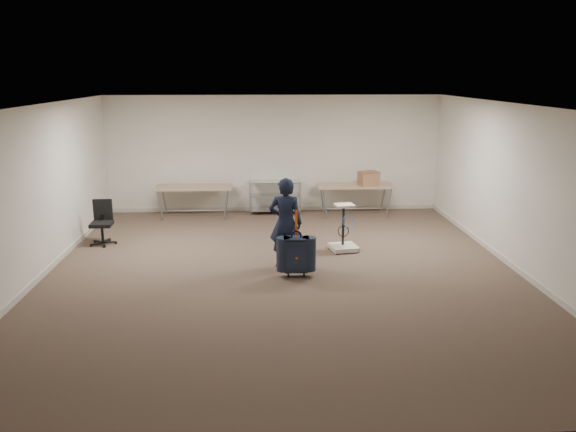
{
  "coord_description": "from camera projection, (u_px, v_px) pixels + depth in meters",
  "views": [
    {
      "loc": [
        -0.4,
        -8.99,
        3.29
      ],
      "look_at": [
        0.11,
        0.3,
        0.92
      ],
      "focal_mm": 35.0,
      "sensor_mm": 36.0,
      "label": 1
    }
  ],
  "objects": [
    {
      "name": "person",
      "position": [
        286.0,
        223.0,
        9.66
      ],
      "size": [
        0.64,
        0.48,
        1.58
      ],
      "primitive_type": "imported",
      "rotation": [
        0.0,
        0.0,
        2.96
      ],
      "color": "black",
      "rests_on": "ground"
    },
    {
      "name": "suitcase",
      "position": [
        296.0,
        254.0,
        9.27
      ],
      "size": [
        0.42,
        0.25,
        1.14
      ],
      "color": "black",
      "rests_on": "ground"
    },
    {
      "name": "ground",
      "position": [
        283.0,
        273.0,
        9.53
      ],
      "size": [
        9.0,
        9.0,
        0.0
      ],
      "primitive_type": "plane",
      "color": "#4B3C2D",
      "rests_on": "ground"
    },
    {
      "name": "folding_table_left",
      "position": [
        194.0,
        189.0,
        13.09
      ],
      "size": [
        1.8,
        0.75,
        0.73
      ],
      "color": "#93775A",
      "rests_on": "ground"
    },
    {
      "name": "wire_shelf",
      "position": [
        275.0,
        195.0,
        13.49
      ],
      "size": [
        1.22,
        0.47,
        0.8
      ],
      "color": "silver",
      "rests_on": "ground"
    },
    {
      "name": "office_chair",
      "position": [
        103.0,
        231.0,
        11.1
      ],
      "size": [
        0.53,
        0.53,
        0.87
      ],
      "color": "black",
      "rests_on": "ground"
    },
    {
      "name": "room_shell",
      "position": [
        280.0,
        246.0,
        10.86
      ],
      "size": [
        8.0,
        9.0,
        9.0
      ],
      "color": "white",
      "rests_on": "ground"
    },
    {
      "name": "folding_table_right",
      "position": [
        355.0,
        187.0,
        13.29
      ],
      "size": [
        1.8,
        0.75,
        0.73
      ],
      "color": "#93775A",
      "rests_on": "ground"
    },
    {
      "name": "cardboard_box",
      "position": [
        369.0,
        178.0,
        13.18
      ],
      "size": [
        0.51,
        0.44,
        0.33
      ],
      "primitive_type": "cube",
      "rotation": [
        0.0,
        0.0,
        0.28
      ],
      "color": "#976846",
      "rests_on": "folding_table_right"
    },
    {
      "name": "equipment_cart",
      "position": [
        344.0,
        238.0,
        10.69
      ],
      "size": [
        0.57,
        0.57,
        0.91
      ],
      "color": "beige",
      "rests_on": "ground"
    }
  ]
}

